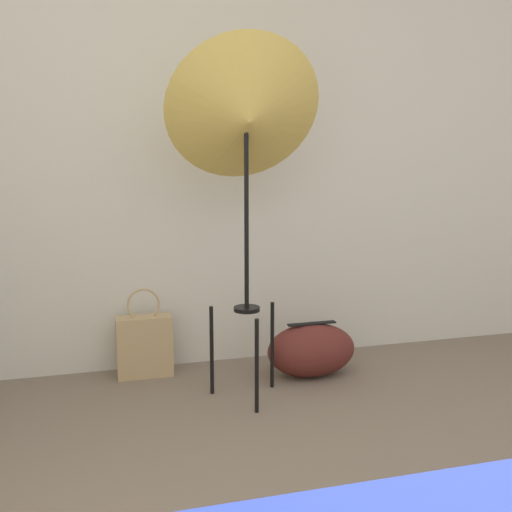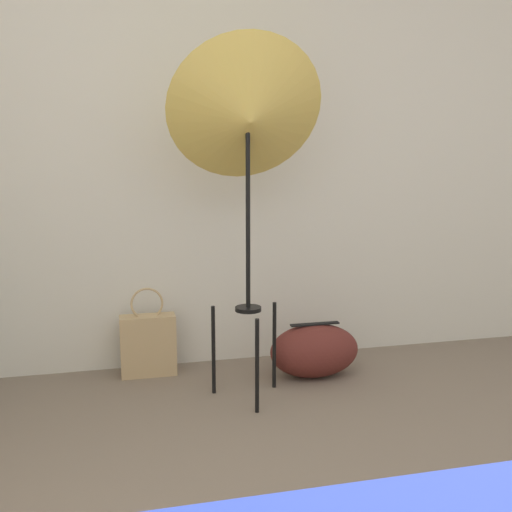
% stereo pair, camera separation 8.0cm
% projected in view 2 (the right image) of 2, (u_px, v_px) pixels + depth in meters
% --- Properties ---
extents(wall_back, '(8.00, 0.05, 2.60)m').
position_uv_depth(wall_back, '(208.00, 138.00, 3.36)').
color(wall_back, beige).
rests_on(wall_back, ground_plane).
extents(photo_umbrella, '(0.76, 0.50, 1.75)m').
position_uv_depth(photo_umbrella, '(248.00, 119.00, 2.79)').
color(photo_umbrella, black).
rests_on(photo_umbrella, ground_plane).
extents(tote_bag, '(0.30, 0.11, 0.50)m').
position_uv_depth(tote_bag, '(148.00, 344.00, 3.30)').
color(tote_bag, tan).
rests_on(tote_bag, ground_plane).
extents(duffel_bag, '(0.50, 0.29, 0.30)m').
position_uv_depth(duffel_bag, '(314.00, 351.00, 3.29)').
color(duffel_bag, '#5B231E').
rests_on(duffel_bag, ground_plane).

